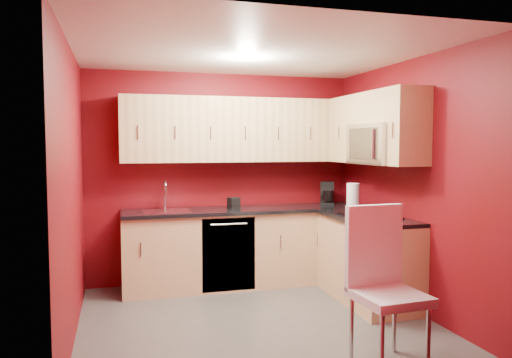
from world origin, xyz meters
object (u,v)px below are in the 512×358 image
paper_towel (353,198)px  coffee_maker (327,193)px  microwave (380,144)px  sink (166,208)px  napkin_holder (234,203)px  dining_chair (389,288)px

paper_towel → coffee_maker: bearing=88.2°
microwave → coffee_maker: microwave is taller
coffee_maker → sink: bearing=-154.6°
coffee_maker → paper_towel: paper_towel is taller
microwave → sink: (-2.09, 1.00, -0.72)m
sink → napkin_holder: 0.78m
sink → dining_chair: (1.40, -2.40, -0.35)m
sink → coffee_maker: sink is taller
napkin_holder → dining_chair: dining_chair is taller
sink → microwave: bearing=-25.6°
coffee_maker → napkin_holder: bearing=-154.0°
microwave → paper_towel: (-0.13, 0.32, -0.59)m
paper_towel → microwave: bearing=-67.6°
sink → napkin_holder: (0.78, 0.01, 0.03)m
sink → coffee_maker: bearing=2.0°
microwave → dining_chair: size_ratio=0.64×
paper_towel → dining_chair: bearing=-108.0°
sink → dining_chair: 2.80m
sink → paper_towel: (1.96, -0.68, 0.13)m
paper_towel → dining_chair: (-0.56, -1.72, -0.47)m
coffee_maker → paper_towel: (-0.02, -0.75, 0.02)m
sink → coffee_maker: 1.99m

